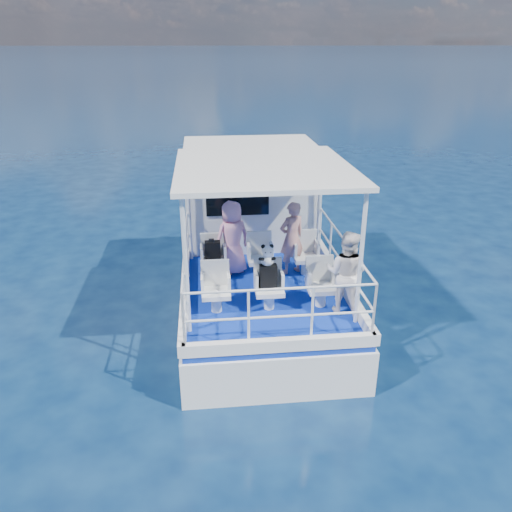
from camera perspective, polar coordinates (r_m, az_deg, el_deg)
The scene contains 20 objects.
ground at distance 10.04m, azimuth 0.61°, elevation -7.40°, with size 2000.00×2000.00×0.00m, color #081C3D.
hull at distance 10.90m, azimuth -0.01°, elevation -4.74°, with size 3.00×7.00×1.60m, color white.
deck at distance 10.53m, azimuth -0.01°, elevation -0.65°, with size 2.90×6.90×0.10m, color #0B29A0.
cabin at distance 11.36m, azimuth -0.72°, elevation 7.32°, with size 2.85×2.00×2.20m, color white.
canopy at distance 8.67m, azimuth 0.85°, elevation 10.07°, with size 3.00×3.20×0.08m, color white.
canopy_posts at distance 8.95m, azimuth 0.85°, elevation 2.87°, with size 2.77×2.97×2.20m.
railings at distance 8.88m, azimuth 1.08°, elevation -1.49°, with size 2.84×3.59×1.00m, color white, non-canonical shape.
seat_port_fwd at distance 9.65m, azimuth -4.82°, elevation -1.49°, with size 0.48×0.46×0.38m, color silver.
seat_center_fwd at distance 9.71m, azimuth 0.50°, elevation -1.25°, with size 0.48×0.46×0.38m, color silver.
seat_stbd_fwd at distance 9.84m, azimuth 5.71°, elevation -1.01°, with size 0.48×0.46×0.38m, color silver.
seat_port_aft at distance 8.49m, azimuth -4.55°, elevation -5.13°, with size 0.48×0.46×0.38m, color silver.
seat_center_aft at distance 8.55m, azimuth 1.50°, elevation -4.84°, with size 0.48×0.46×0.38m, color silver.
seat_stbd_aft at distance 8.71m, azimuth 7.40°, elevation -4.50°, with size 0.48×0.46×0.38m, color silver.
passenger_port_fwd at distance 9.65m, azimuth -2.73°, elevation 2.08°, with size 0.55×0.39×1.47m, color pink.
passenger_stbd_fwd at distance 9.69m, azimuth 4.11°, elevation 2.07°, with size 0.53×0.35×1.45m, color tan.
passenger_stbd_aft at distance 8.33m, azimuth 10.28°, elevation -1.91°, with size 0.70×0.55×1.45m, color white.
backpack_port at distance 9.48m, azimuth -4.97°, elevation 0.56°, with size 0.29×0.17×0.39m, color black.
backpack_center at distance 8.36m, azimuth 1.41°, elevation -2.42°, with size 0.29×0.16×0.43m, color black.
compact_camera at distance 9.38m, azimuth -5.13°, elevation 1.77°, with size 0.10×0.06×0.06m, color black.
panda at distance 8.19m, azimuth 1.30°, elevation 0.10°, with size 0.24×0.20×0.37m, color white, non-canonical shape.
Camera 1 is at (-1.03, -8.58, 5.11)m, focal length 35.00 mm.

